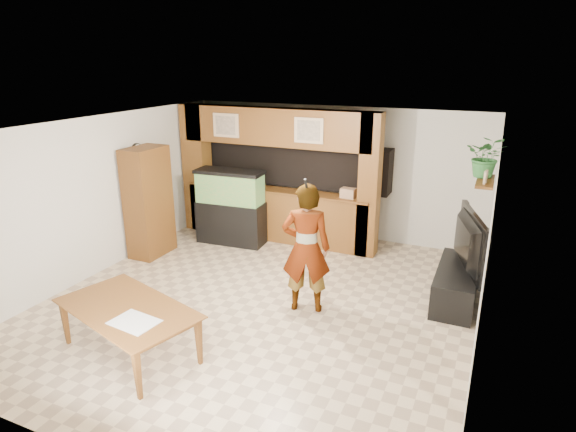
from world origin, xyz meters
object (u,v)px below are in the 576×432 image
at_px(pantry_cabinet, 149,202).
at_px(television, 461,242).
at_px(aquarium, 231,208).
at_px(person, 306,248).
at_px(dining_table, 127,332).

bearing_deg(pantry_cabinet, television, 4.04).
bearing_deg(television, aquarium, 64.11).
xyz_separation_m(person, dining_table, (-1.55, -1.94, -0.63)).
bearing_deg(aquarium, dining_table, -82.67).
bearing_deg(aquarium, person, -42.85).
xyz_separation_m(television, person, (-1.97, -1.16, -0.00)).
distance_m(pantry_cabinet, person, 3.47).
distance_m(pantry_cabinet, dining_table, 3.35).
bearing_deg(television, pantry_cabinet, 77.52).
relative_size(pantry_cabinet, person, 1.06).
bearing_deg(person, aquarium, -56.73).
bearing_deg(person, dining_table, 33.46).
bearing_deg(dining_table, person, 68.17).
relative_size(aquarium, television, 0.99).
distance_m(pantry_cabinet, aquarium, 1.55).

